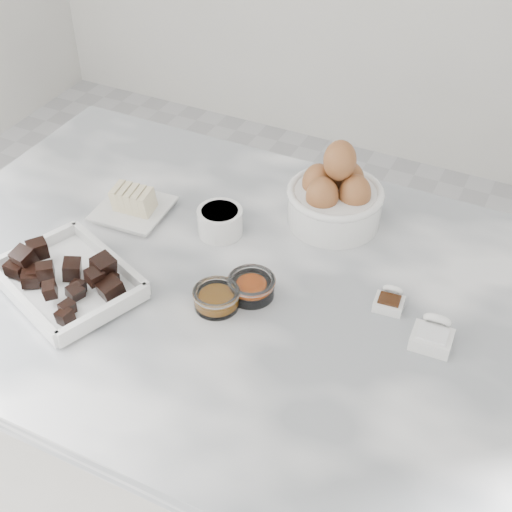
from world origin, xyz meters
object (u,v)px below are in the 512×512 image
Objects in this scene: butter_plate at (132,204)px; sugar_ramekin at (220,221)px; vanilla_spoon at (390,300)px; egg_bowl at (335,197)px; zest_bowl at (251,286)px; salt_spoon at (433,334)px; honey_bowl at (216,298)px; chocolate_dish at (67,277)px.

sugar_ramekin is at bearing 6.75° from butter_plate.
egg_bowl is at bearing 133.67° from vanilla_spoon.
zest_bowl is 1.04× the size of salt_spoon.
chocolate_dish is at bearing -163.35° from honey_bowl.
egg_bowl is (0.17, 0.12, 0.03)m from sugar_ramekin.
egg_bowl is at bearing 79.10° from zest_bowl.
honey_bowl is at bearing -63.43° from sugar_ramekin.
chocolate_dish is 0.29m from sugar_ramekin.
vanilla_spoon is (0.21, 0.08, -0.01)m from zest_bowl.
honey_bowl is 0.06m from zest_bowl.
egg_bowl reaches higher than honey_bowl.
salt_spoon is at bearing -29.38° from vanilla_spoon.
egg_bowl is at bearing 48.35° from chocolate_dish.
egg_bowl is (0.33, 0.37, 0.03)m from chocolate_dish.
vanilla_spoon is at bearing 150.62° from salt_spoon.
butter_plate is 0.77× the size of egg_bowl.
egg_bowl is at bearing 138.50° from salt_spoon.
egg_bowl is (0.35, 0.15, 0.04)m from butter_plate.
salt_spoon reaches higher than vanilla_spoon.
chocolate_dish is 3.51× the size of zest_bowl.
chocolate_dish is 4.64× the size of vanilla_spoon.
salt_spoon is at bearing 14.46° from chocolate_dish.
sugar_ramekin reaches higher than honey_bowl.
egg_bowl reaches higher than vanilla_spoon.
honey_bowl is at bearing -167.15° from salt_spoon.
vanilla_spoon is 0.79× the size of salt_spoon.
butter_plate is 1.77× the size of honey_bowl.
egg_bowl is at bearing 22.40° from butter_plate.
egg_bowl is 0.26m from zest_bowl.
butter_plate reaches higher than sugar_ramekin.
butter_plate is 0.61m from salt_spoon.
egg_bowl is 2.93× the size of vanilla_spoon.
honey_bowl is at bearing 16.65° from chocolate_dish.
honey_bowl is at bearing -153.86° from vanilla_spoon.
vanilla_spoon is at bearing 19.36° from zest_bowl.
zest_bowl is at bearing -100.90° from egg_bowl.
chocolate_dish is 0.31m from zest_bowl.
honey_bowl is (-0.09, -0.30, -0.04)m from egg_bowl.
sugar_ramekin is (0.16, 0.25, 0.00)m from chocolate_dish.
sugar_ramekin is 1.03× the size of zest_bowl.
zest_bowl is (0.28, 0.12, -0.01)m from chocolate_dish.
chocolate_dish is at bearing -156.65° from zest_bowl.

